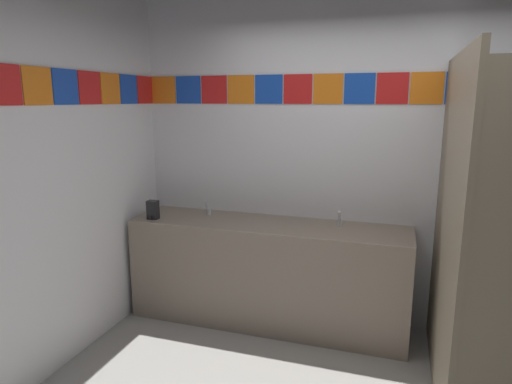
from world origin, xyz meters
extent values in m
cube|color=silver|center=(0.00, 1.53, 1.37)|extent=(3.98, 0.08, 2.75)
cube|color=orange|center=(-1.86, 1.49, 1.95)|extent=(0.24, 0.01, 0.24)
cube|color=#1947B7|center=(-1.61, 1.49, 1.95)|extent=(0.24, 0.01, 0.24)
cube|color=red|center=(-1.37, 1.49, 1.95)|extent=(0.24, 0.01, 0.24)
cube|color=orange|center=(-1.12, 1.49, 1.95)|extent=(0.24, 0.01, 0.24)
cube|color=#1947B7|center=(-0.87, 1.49, 1.95)|extent=(0.24, 0.01, 0.24)
cube|color=red|center=(-0.62, 1.49, 1.95)|extent=(0.24, 0.01, 0.24)
cube|color=orange|center=(-0.37, 1.49, 1.95)|extent=(0.24, 0.01, 0.24)
cube|color=#1947B7|center=(-0.12, 1.49, 1.95)|extent=(0.24, 0.01, 0.24)
cube|color=red|center=(0.12, 1.49, 1.95)|extent=(0.24, 0.01, 0.24)
cube|color=orange|center=(0.37, 1.49, 1.95)|extent=(0.24, 0.01, 0.24)
cube|color=#1947B7|center=(0.62, 1.49, 1.95)|extent=(0.24, 0.01, 0.24)
cube|color=red|center=(0.87, 1.49, 1.95)|extent=(0.24, 0.01, 0.24)
cube|color=silver|center=(-2.03, 0.00, 1.37)|extent=(0.08, 2.99, 2.75)
cube|color=red|center=(-1.98, -0.12, 1.95)|extent=(0.01, 0.24, 0.24)
cube|color=orange|center=(-1.98, 0.12, 1.95)|extent=(0.01, 0.24, 0.24)
cube|color=#1947B7|center=(-1.98, 0.37, 1.95)|extent=(0.01, 0.24, 0.24)
cube|color=red|center=(-1.98, 0.62, 1.95)|extent=(0.01, 0.24, 0.24)
cube|color=orange|center=(-1.98, 0.87, 1.95)|extent=(0.01, 0.24, 0.24)
cube|color=#1947B7|center=(-1.98, 1.12, 1.95)|extent=(0.01, 0.24, 0.24)
cube|color=red|center=(-1.98, 1.37, 1.95)|extent=(0.01, 0.24, 0.24)
cube|color=gray|center=(-0.79, 1.21, 0.43)|extent=(2.30, 0.57, 0.87)
cube|color=gray|center=(-0.79, 1.48, 0.83)|extent=(2.30, 0.03, 0.08)
cylinder|color=silver|center=(-1.36, 1.18, 0.81)|extent=(0.34, 0.34, 0.10)
cylinder|color=silver|center=(-0.21, 1.18, 0.81)|extent=(0.34, 0.34, 0.10)
cylinder|color=silver|center=(-1.36, 1.32, 0.89)|extent=(0.04, 0.04, 0.05)
cylinder|color=silver|center=(-1.36, 1.27, 0.96)|extent=(0.02, 0.06, 0.09)
cylinder|color=silver|center=(-0.21, 1.32, 0.89)|extent=(0.04, 0.04, 0.05)
cylinder|color=silver|center=(-0.21, 1.27, 0.96)|extent=(0.02, 0.06, 0.09)
cube|color=black|center=(-1.76, 1.04, 0.95)|extent=(0.09, 0.07, 0.16)
cylinder|color=black|center=(-1.76, 1.00, 0.89)|extent=(0.02, 0.02, 0.03)
cube|color=#726651|center=(0.53, 0.76, 1.07)|extent=(0.04, 1.48, 2.14)
cylinder|color=silver|center=(0.55, 0.04, 1.18)|extent=(0.02, 0.02, 0.10)
camera|label=1|loc=(0.21, -2.18, 1.86)|focal=31.21mm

